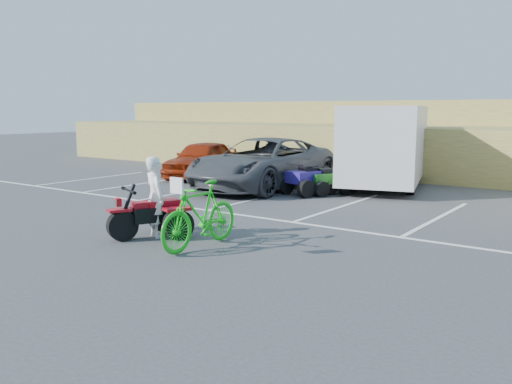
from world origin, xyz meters
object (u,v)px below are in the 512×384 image
Objects in this scene: rider at (155,197)px; red_car at (202,159)px; grey_pickup at (263,163)px; red_trike_atv at (150,237)px; cargo_trailer at (386,144)px; quad_atv_blue at (308,194)px; green_dirt_bike at (200,215)px; quad_atv_green at (325,194)px.

rider reaches higher than red_car.
red_car is at bearing 162.65° from grey_pickup.
grey_pickup is (-2.28, 7.28, 0.00)m from rider.
red_trike_atv is 0.27× the size of grey_pickup.
rider is at bearing -111.31° from cargo_trailer.
rider is 10.23m from red_car.
cargo_trailer is 3.66m from quad_atv_blue.
red_car is (-5.89, 8.46, 0.73)m from red_trike_atv.
rider is at bearing -74.18° from grey_pickup.
quad_atv_blue is at bearing -62.96° from rider.
cargo_trailer is at bearing -71.33° from rider.
green_dirt_bike is at bearing -65.36° from grey_pickup.
green_dirt_bike is at bearing 24.78° from red_trike_atv.
green_dirt_bike is 0.51× the size of red_car.
grey_pickup is (-3.65, 7.42, 0.21)m from green_dirt_bike.
quad_atv_green is at bearing 60.83° from quad_atv_blue.
red_car is (-5.95, 8.32, -0.13)m from rider.
red_trike_atv is at bearing -74.92° from grey_pickup.
quad_atv_blue is at bearing -28.31° from red_car.
quad_atv_green is (0.18, 7.48, 0.00)m from red_trike_atv.
grey_pickup is at bearing -47.97° from rider.
cargo_trailer reaches higher than rider.
red_car is at bearing 178.09° from cargo_trailer.
rider is at bearing 90.00° from red_trike_atv.
rider and grey_pickup have the same top height.
grey_pickup is (-2.22, 7.42, 0.86)m from red_trike_atv.
cargo_trailer reaches higher than quad_atv_green.
red_trike_atv is 1.19× the size of quad_atv_green.
cargo_trailer is at bearing 94.61° from quad_atv_green.
grey_pickup is at bearing 115.85° from green_dirt_bike.
red_trike_atv is 7.79m from grey_pickup.
quad_atv_green is (-0.92, -2.65, -1.51)m from cargo_trailer.
cargo_trailer is (1.10, 10.13, 1.51)m from red_trike_atv.
red_car reaches higher than green_dirt_bike.
red_car is 2.72× the size of quad_atv_blue.
quad_atv_green is (6.07, -0.98, -0.73)m from red_car.
rider is 0.40× the size of red_car.
grey_pickup is at bearing -154.75° from quad_atv_green.
quad_atv_green is at bearing -23.78° from red_car.
quad_atv_blue is at bearing -11.28° from grey_pickup.
grey_pickup is 2.55m from quad_atv_green.
rider is at bearing -69.07° from red_car.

